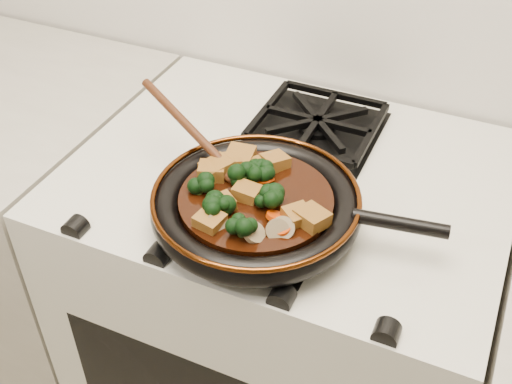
% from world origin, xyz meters
% --- Properties ---
extents(stove, '(0.76, 0.60, 0.90)m').
position_xyz_m(stove, '(0.00, 1.69, 0.45)').
color(stove, beige).
rests_on(stove, ground).
extents(burner_grate_front, '(0.23, 0.23, 0.03)m').
position_xyz_m(burner_grate_front, '(0.00, 1.55, 0.91)').
color(burner_grate_front, black).
rests_on(burner_grate_front, stove).
extents(burner_grate_back, '(0.23, 0.23, 0.03)m').
position_xyz_m(burner_grate_back, '(0.00, 1.83, 0.91)').
color(burner_grate_back, black).
rests_on(burner_grate_back, stove).
extents(skillet, '(0.45, 0.33, 0.05)m').
position_xyz_m(skillet, '(0.01, 1.54, 0.94)').
color(skillet, black).
rests_on(skillet, burner_grate_front).
extents(braising_sauce, '(0.24, 0.24, 0.02)m').
position_xyz_m(braising_sauce, '(0.00, 1.54, 0.95)').
color(braising_sauce, black).
rests_on(braising_sauce, skillet).
extents(tofu_cube_0, '(0.04, 0.04, 0.03)m').
position_xyz_m(tofu_cube_0, '(-0.01, 1.53, 0.97)').
color(tofu_cube_0, brown).
rests_on(tofu_cube_0, braising_sauce).
extents(tofu_cube_1, '(0.06, 0.06, 0.03)m').
position_xyz_m(tofu_cube_1, '(0.10, 1.52, 0.97)').
color(tofu_cube_1, brown).
rests_on(tofu_cube_1, braising_sauce).
extents(tofu_cube_2, '(0.05, 0.05, 0.02)m').
position_xyz_m(tofu_cube_2, '(-0.03, 1.49, 0.97)').
color(tofu_cube_2, brown).
rests_on(tofu_cube_2, braising_sauce).
extents(tofu_cube_3, '(0.06, 0.06, 0.03)m').
position_xyz_m(tofu_cube_3, '(-0.08, 1.57, 0.97)').
color(tofu_cube_3, brown).
rests_on(tofu_cube_3, braising_sauce).
extents(tofu_cube_4, '(0.05, 0.05, 0.03)m').
position_xyz_m(tofu_cube_4, '(-0.07, 1.59, 0.97)').
color(tofu_cube_4, brown).
rests_on(tofu_cube_4, braising_sauce).
extents(tofu_cube_5, '(0.05, 0.05, 0.03)m').
position_xyz_m(tofu_cube_5, '(-0.03, 1.59, 0.97)').
color(tofu_cube_5, brown).
rests_on(tofu_cube_5, braising_sauce).
extents(tofu_cube_6, '(0.05, 0.05, 0.03)m').
position_xyz_m(tofu_cube_6, '(-0.06, 1.61, 0.97)').
color(tofu_cube_6, brown).
rests_on(tofu_cube_6, braising_sauce).
extents(tofu_cube_7, '(0.05, 0.05, 0.03)m').
position_xyz_m(tofu_cube_7, '(-0.08, 1.56, 0.97)').
color(tofu_cube_7, brown).
rests_on(tofu_cube_7, braising_sauce).
extents(tofu_cube_8, '(0.05, 0.05, 0.03)m').
position_xyz_m(tofu_cube_8, '(0.08, 1.51, 0.97)').
color(tofu_cube_8, brown).
rests_on(tofu_cube_8, braising_sauce).
extents(tofu_cube_9, '(0.05, 0.04, 0.02)m').
position_xyz_m(tofu_cube_9, '(-0.03, 1.45, 0.97)').
color(tofu_cube_9, brown).
rests_on(tofu_cube_9, braising_sauce).
extents(tofu_cube_10, '(0.05, 0.06, 0.03)m').
position_xyz_m(tofu_cube_10, '(-0.00, 1.62, 0.97)').
color(tofu_cube_10, brown).
rests_on(tofu_cube_10, braising_sauce).
extents(broccoli_floret_0, '(0.07, 0.07, 0.06)m').
position_xyz_m(broccoli_floret_0, '(-0.01, 1.58, 0.97)').
color(broccoli_floret_0, black).
rests_on(broccoli_floret_0, braising_sauce).
extents(broccoli_floret_1, '(0.08, 0.08, 0.06)m').
position_xyz_m(broccoli_floret_1, '(0.03, 1.53, 0.97)').
color(broccoli_floret_1, black).
rests_on(broccoli_floret_1, braising_sauce).
extents(broccoli_floret_2, '(0.09, 0.09, 0.06)m').
position_xyz_m(broccoli_floret_2, '(-0.03, 1.48, 0.97)').
color(broccoli_floret_2, black).
rests_on(broccoli_floret_2, braising_sauce).
extents(broccoli_floret_3, '(0.08, 0.08, 0.07)m').
position_xyz_m(broccoli_floret_3, '(-0.03, 1.56, 0.97)').
color(broccoli_floret_3, black).
rests_on(broccoli_floret_3, braising_sauce).
extents(broccoli_floret_4, '(0.08, 0.08, 0.07)m').
position_xyz_m(broccoli_floret_4, '(-0.08, 1.51, 0.97)').
color(broccoli_floret_4, black).
rests_on(broccoli_floret_4, braising_sauce).
extents(broccoli_floret_5, '(0.08, 0.08, 0.07)m').
position_xyz_m(broccoli_floret_5, '(0.02, 1.45, 0.97)').
color(broccoli_floret_5, black).
rests_on(broccoli_floret_5, braising_sauce).
extents(broccoli_floret_6, '(0.07, 0.07, 0.06)m').
position_xyz_m(broccoli_floret_6, '(-0.01, 1.59, 0.97)').
color(broccoli_floret_6, black).
rests_on(broccoli_floret_6, braising_sauce).
extents(carrot_coin_0, '(0.03, 0.03, 0.02)m').
position_xyz_m(carrot_coin_0, '(0.07, 1.48, 0.96)').
color(carrot_coin_0, '#CB3705').
rests_on(carrot_coin_0, braising_sauce).
extents(carrot_coin_1, '(0.03, 0.03, 0.01)m').
position_xyz_m(carrot_coin_1, '(-0.02, 1.58, 0.96)').
color(carrot_coin_1, '#CB3705').
rests_on(carrot_coin_1, braising_sauce).
extents(carrot_coin_2, '(0.03, 0.03, 0.02)m').
position_xyz_m(carrot_coin_2, '(0.05, 1.50, 0.96)').
color(carrot_coin_2, '#CB3705').
rests_on(carrot_coin_2, braising_sauce).
extents(carrot_coin_3, '(0.03, 0.03, 0.03)m').
position_xyz_m(carrot_coin_3, '(0.00, 1.58, 0.96)').
color(carrot_coin_3, '#CB3705').
rests_on(carrot_coin_3, braising_sauce).
extents(mushroom_slice_0, '(0.03, 0.04, 0.03)m').
position_xyz_m(mushroom_slice_0, '(0.04, 1.46, 0.97)').
color(mushroom_slice_0, olive).
rests_on(mushroom_slice_0, braising_sauce).
extents(mushroom_slice_1, '(0.04, 0.04, 0.02)m').
position_xyz_m(mushroom_slice_1, '(-0.00, 1.62, 0.97)').
color(mushroom_slice_1, olive).
rests_on(mushroom_slice_1, braising_sauce).
extents(mushroom_slice_2, '(0.04, 0.04, 0.03)m').
position_xyz_m(mushroom_slice_2, '(0.07, 1.48, 0.97)').
color(mushroom_slice_2, olive).
rests_on(mushroom_slice_2, braising_sauce).
extents(mushroom_slice_3, '(0.04, 0.04, 0.03)m').
position_xyz_m(mushroom_slice_3, '(-0.02, 1.45, 0.97)').
color(mushroom_slice_3, olive).
rests_on(mushroom_slice_3, braising_sauce).
extents(mushroom_slice_4, '(0.04, 0.04, 0.03)m').
position_xyz_m(mushroom_slice_4, '(0.06, 1.48, 0.97)').
color(mushroom_slice_4, olive).
rests_on(mushroom_slice_4, braising_sauce).
extents(wooden_spoon, '(0.15, 0.09, 0.25)m').
position_xyz_m(wooden_spoon, '(-0.11, 1.60, 0.98)').
color(wooden_spoon, '#421F0E').
rests_on(wooden_spoon, braising_sauce).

